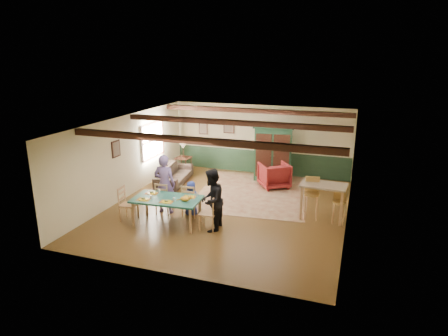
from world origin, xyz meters
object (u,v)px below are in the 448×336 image
(cat, at_px, (185,198))
(dining_chair_end_right, at_px, (208,212))
(person_man, at_px, (165,184))
(end_table, at_px, (184,165))
(dining_chair_far_right, at_px, (190,200))
(armchair, at_px, (274,175))
(dining_chair_far_left, at_px, (164,198))
(person_child, at_px, (191,198))
(counter_table, at_px, (323,202))
(person_woman, at_px, (212,200))
(bar_stool_left, at_px, (311,199))
(dining_table, at_px, (167,211))
(dining_chair_end_left, at_px, (128,204))
(armoire, at_px, (273,153))
(table_lamp, at_px, (183,150))
(bar_stool_right, at_px, (339,206))
(sofa, at_px, (174,174))

(cat, bearing_deg, dining_chair_end_right, 9.46)
(person_man, height_order, end_table, person_man)
(cat, bearing_deg, dining_chair_far_right, 100.37)
(armchair, bearing_deg, cat, 35.37)
(dining_chair_far_left, xyz_separation_m, person_man, (-0.01, 0.08, 0.40))
(person_child, relative_size, counter_table, 0.82)
(person_woman, relative_size, bar_stool_left, 1.41)
(dining_table, xyz_separation_m, dining_chair_far_left, (-0.46, 0.71, 0.10))
(dining_chair_end_left, relative_size, bar_stool_left, 0.81)
(armoire, height_order, armchair, armoire)
(person_woman, xyz_separation_m, bar_stool_left, (2.43, 1.66, -0.25))
(dining_chair_far_left, xyz_separation_m, dining_chair_end_left, (-0.72, -0.79, 0.00))
(dining_table, distance_m, person_man, 1.05)
(table_lamp, distance_m, bar_stool_right, 6.84)
(person_man, xyz_separation_m, end_table, (-1.18, 3.86, -0.56))
(dining_chair_end_left, bearing_deg, person_woman, -90.00)
(dining_chair_end_left, height_order, cat, dining_chair_end_left)
(dining_chair_far_left, bearing_deg, person_man, -90.00)
(counter_table, bearing_deg, person_woman, -147.94)
(dining_chair_far_right, bearing_deg, person_man, -5.71)
(person_woman, bearing_deg, dining_chair_end_left, -90.00)
(dining_chair_far_left, distance_m, armchair, 4.28)
(person_woman, height_order, armoire, armoire)
(sofa, distance_m, bar_stool_right, 6.22)
(dining_table, distance_m, person_child, 0.93)
(dining_chair_end_left, distance_m, person_woman, 2.50)
(person_child, bearing_deg, sofa, -58.61)
(table_lamp, bearing_deg, sofa, -81.78)
(person_man, height_order, person_woman, person_man)
(person_man, distance_m, table_lamp, 4.03)
(person_man, height_order, armoire, armoire)
(armchair, xyz_separation_m, end_table, (-3.76, 0.53, -0.12))
(counter_table, bearing_deg, dining_chair_far_left, -166.37)
(dining_table, bearing_deg, bar_stool_left, 25.19)
(end_table, height_order, counter_table, counter_table)
(dining_chair_far_left, height_order, person_woman, person_woman)
(table_lamp, bearing_deg, dining_chair_end_left, -84.47)
(dining_chair_end_right, relative_size, armoire, 0.47)
(armchair, distance_m, bar_stool_right, 3.43)
(sofa, height_order, counter_table, counter_table)
(dining_chair_far_left, relative_size, end_table, 1.50)
(dining_chair_end_left, height_order, sofa, dining_chair_end_left)
(dining_chair_end_right, bearing_deg, person_child, -136.85)
(bar_stool_left, height_order, bar_stool_right, bar_stool_left)
(end_table, bearing_deg, armchair, -8.01)
(sofa, relative_size, table_lamp, 3.67)
(dining_chair_far_left, distance_m, counter_table, 4.62)
(armchair, xyz_separation_m, table_lamp, (-3.76, 0.53, 0.51))
(person_child, bearing_deg, armchair, -122.17)
(person_child, height_order, end_table, person_child)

